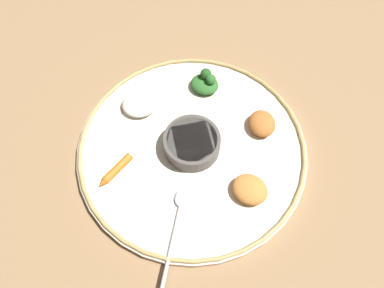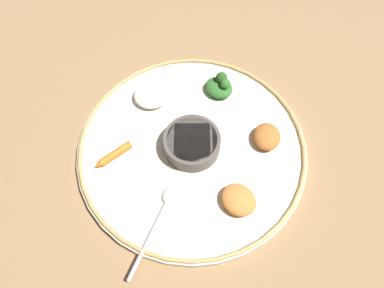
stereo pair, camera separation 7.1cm
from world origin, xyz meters
name	(u,v)px [view 2 (the right image)]	position (x,y,z in m)	size (l,w,h in m)	color
ground_plane	(192,151)	(0.00, 0.00, 0.00)	(2.40, 2.40, 0.00)	olive
platter	(192,149)	(0.00, 0.00, 0.01)	(0.44, 0.44, 0.01)	beige
platter_rim	(192,147)	(0.00, 0.00, 0.02)	(0.44, 0.44, 0.01)	tan
center_bowl	(192,143)	(0.00, 0.00, 0.03)	(0.11, 0.11, 0.04)	#4C4742
spoon	(158,216)	(0.00, 0.15, 0.02)	(0.02, 0.18, 0.01)	silver
greens_pile	(220,86)	(0.00, -0.15, 0.03)	(0.07, 0.06, 0.04)	#2D6628
carrot_near_spoon	(113,155)	(0.13, 0.08, 0.02)	(0.05, 0.08, 0.02)	orange
mound_squash	(238,200)	(-0.12, 0.07, 0.03)	(0.07, 0.06, 0.03)	#C67A38
mound_rice_white	(151,96)	(0.12, -0.07, 0.03)	(0.07, 0.06, 0.02)	silver
mound_chickpea	(267,137)	(-0.13, -0.07, 0.03)	(0.06, 0.05, 0.03)	#B2662D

